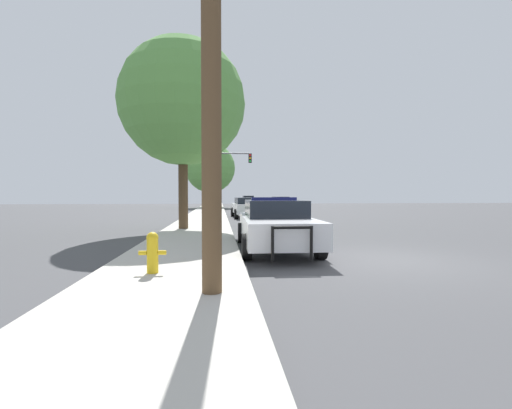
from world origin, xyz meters
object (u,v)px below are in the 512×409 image
car_background_oncoming (281,203)px  traffic_light (224,169)px  tree_sidewalk_near (183,103)px  tree_sidewalk_far (210,168)px  fire_hydrant (153,251)px  utility_pole (211,37)px  police_car (275,223)px  car_background_midblock (246,207)px  car_background_distant (248,200)px

car_background_oncoming → traffic_light: bearing=23.7°
traffic_light → tree_sidewalk_near: 18.03m
traffic_light → tree_sidewalk_far: 10.40m
fire_hydrant → tree_sidewalk_near: size_ratio=0.09×
fire_hydrant → traffic_light: (1.81, 26.64, 3.61)m
car_background_oncoming → tree_sidewalk_near: bearing=67.5°
traffic_light → tree_sidewalk_far: tree_sidewalk_far is taller
utility_pole → police_car: bearing=69.8°
police_car → car_background_midblock: (0.28, 14.33, -0.02)m
utility_pole → car_background_midblock: size_ratio=1.63×
fire_hydrant → tree_sidewalk_far: bearing=89.7°
fire_hydrant → utility_pole: size_ratio=0.10×
car_background_midblock → car_background_distant: (2.50, 28.15, 0.01)m
tree_sidewalk_far → traffic_light: bearing=-80.9°
police_car → car_background_oncoming: 26.47m
fire_hydrant → car_background_oncoming: size_ratio=0.18×
traffic_light → tree_sidewalk_near: size_ratio=0.68×
car_background_distant → tree_sidewalk_near: size_ratio=0.48×
traffic_light → tree_sidewalk_near: (-2.12, -17.84, 1.56)m
car_background_midblock → tree_sidewalk_far: size_ratio=0.58×
utility_pole → tree_sidewalk_near: 10.48m
utility_pole → fire_hydrant: bearing=129.0°
police_car → car_background_distant: 42.58m
car_background_distant → tree_sidewalk_near: tree_sidewalk_near is taller
tree_sidewalk_near → fire_hydrant: bearing=-88.0°
police_car → tree_sidewalk_near: size_ratio=0.64×
police_car → fire_hydrant: 4.50m
utility_pole → traffic_light: bearing=88.7°
car_background_oncoming → car_background_midblock: bearing=67.5°
police_car → car_background_midblock: police_car is taller
police_car → utility_pole: utility_pole is taller
utility_pole → tree_sidewalk_far: 38.34m
fire_hydrant → car_background_midblock: (3.22, 17.73, 0.22)m
fire_hydrant → traffic_light: size_ratio=0.14×
tree_sidewalk_far → utility_pole: bearing=-88.5°
car_background_midblock → tree_sidewalk_near: 10.80m
tree_sidewalk_near → tree_sidewalk_far: 28.08m
police_car → traffic_light: bearing=-85.7°
fire_hydrant → car_background_midblock: bearing=79.7°
utility_pole → tree_sidewalk_near: bearing=98.2°
traffic_light → police_car: bearing=-87.2°
car_background_distant → police_car: bearing=-94.2°
car_background_oncoming → tree_sidewalk_far: size_ratio=0.56×
car_background_distant → traffic_light: bearing=-102.0°
police_car → traffic_light: size_ratio=0.95×
car_background_oncoming → tree_sidewalk_far: tree_sidewalk_far is taller
fire_hydrant → car_background_oncoming: (7.88, 29.40, 0.22)m
car_background_oncoming → car_background_midblock: 12.56m
utility_pole → car_background_midblock: 19.56m
traffic_light → tree_sidewalk_near: bearing=-96.8°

